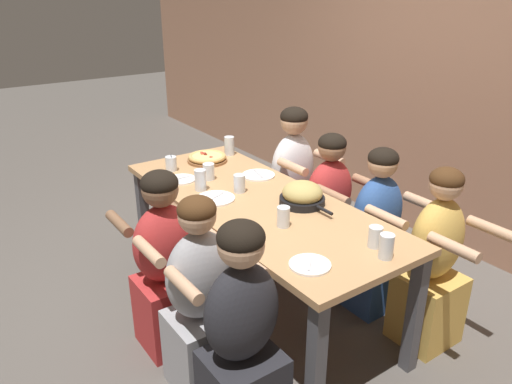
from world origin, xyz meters
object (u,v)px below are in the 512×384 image
(diner_near_right, at_px, (242,341))
(drinking_glass_c, at_px, (375,238))
(drinking_glass_g, at_px, (386,247))
(empty_plate_c, at_px, (310,265))
(drinking_glass_e, at_px, (200,181))
(empty_plate_d, at_px, (258,175))
(drinking_glass_b, at_px, (240,185))
(drinking_glass_a, at_px, (229,147))
(diner_far_center, at_px, (328,214))
(cocktail_glass_blue, at_px, (171,164))
(diner_near_center, at_px, (166,268))
(empty_plate_a, at_px, (181,179))
(diner_far_midright, at_px, (376,238))
(skillet_bowl, at_px, (302,195))
(pizza_board_main, at_px, (207,158))
(empty_plate_b, at_px, (216,198))
(diner_far_midleft, at_px, (292,189))
(diner_near_midright, at_px, (201,305))
(drinking_glass_d, at_px, (209,173))
(drinking_glass_f, at_px, (283,218))
(diner_far_right, at_px, (433,267))

(diner_near_right, bearing_deg, drinking_glass_c, -2.98)
(drinking_glass_g, relative_size, diner_near_right, 0.11)
(empty_plate_c, relative_size, drinking_glass_e, 1.46)
(empty_plate_d, xyz_separation_m, drinking_glass_e, (-0.01, -0.45, 0.05))
(drinking_glass_b, relative_size, diner_near_right, 0.10)
(drinking_glass_a, bearing_deg, drinking_glass_b, -27.39)
(diner_far_center, bearing_deg, drinking_glass_g, 61.07)
(cocktail_glass_blue, height_order, diner_near_center, diner_near_center)
(empty_plate_a, height_order, diner_far_midright, diner_far_midright)
(skillet_bowl, bearing_deg, diner_far_midright, 63.94)
(cocktail_glass_blue, relative_size, drinking_glass_e, 0.94)
(diner_far_midright, bearing_deg, pizza_board_main, -66.76)
(empty_plate_b, height_order, cocktail_glass_blue, cocktail_glass_blue)
(drinking_glass_e, height_order, diner_far_midright, diner_far_midright)
(empty_plate_b, distance_m, diner_far_center, 0.89)
(drinking_glass_e, height_order, diner_far_midleft, diner_far_midleft)
(empty_plate_c, bearing_deg, diner_near_right, -89.35)
(empty_plate_d, xyz_separation_m, diner_near_right, (1.11, -0.88, -0.26))
(drinking_glass_c, height_order, diner_near_right, diner_near_right)
(diner_near_midright, bearing_deg, drinking_glass_d, 57.14)
(drinking_glass_f, distance_m, diner_near_midright, 0.63)
(drinking_glass_d, bearing_deg, diner_near_midright, -32.86)
(diner_near_midright, bearing_deg, diner_far_right, -19.82)
(diner_near_right, relative_size, diner_far_center, 1.03)
(empty_plate_d, distance_m, drinking_glass_a, 0.52)
(empty_plate_b, distance_m, diner_near_right, 1.06)
(skillet_bowl, height_order, empty_plate_b, skillet_bowl)
(empty_plate_b, xyz_separation_m, drinking_glass_d, (-0.32, 0.14, 0.04))
(empty_plate_b, distance_m, empty_plate_c, 0.93)
(diner_near_right, height_order, diner_far_right, diner_near_right)
(empty_plate_a, xyz_separation_m, cocktail_glass_blue, (-0.21, 0.03, 0.04))
(empty_plate_b, bearing_deg, empty_plate_a, -176.47)
(empty_plate_c, bearing_deg, diner_near_center, -153.10)
(empty_plate_d, height_order, drinking_glass_g, drinking_glass_g)
(empty_plate_c, relative_size, diner_far_right, 0.18)
(drinking_glass_a, xyz_separation_m, drinking_glass_g, (1.76, -0.22, -0.01))
(drinking_glass_e, relative_size, drinking_glass_f, 1.20)
(drinking_glass_g, relative_size, diner_far_right, 0.11)
(drinking_glass_a, height_order, drinking_glass_f, drinking_glass_a)
(diner_far_midleft, bearing_deg, empty_plate_c, 54.01)
(drinking_glass_d, bearing_deg, drinking_glass_f, -1.45)
(diner_near_center, relative_size, diner_near_right, 0.98)
(diner_near_midright, xyz_separation_m, diner_far_midright, (0.02, 1.26, 0.00))
(diner_near_right, bearing_deg, drinking_glass_b, 56.95)
(drinking_glass_a, height_order, drinking_glass_g, drinking_glass_a)
(drinking_glass_d, bearing_deg, drinking_glass_a, 132.68)
(pizza_board_main, bearing_deg, diner_near_right, -25.21)
(drinking_glass_c, bearing_deg, diner_near_center, -136.30)
(drinking_glass_f, height_order, diner_far_center, diner_far_center)
(drinking_glass_g, bearing_deg, diner_far_center, 151.07)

